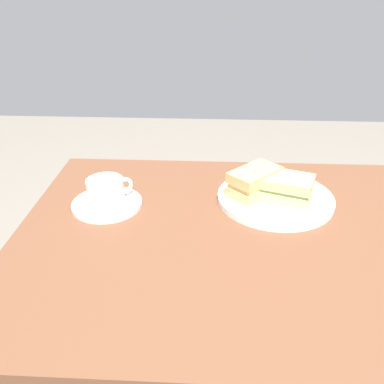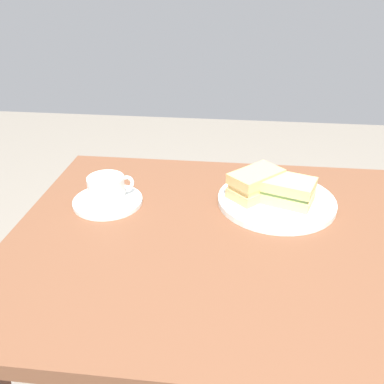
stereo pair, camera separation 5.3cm
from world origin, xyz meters
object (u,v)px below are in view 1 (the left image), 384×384
at_px(sandwich_plate, 275,198).
at_px(sandwich_front, 283,187).
at_px(sandwich_back, 254,182).
at_px(coffee_saucer, 107,204).
at_px(dining_table, 267,279).
at_px(coffee_cup, 106,190).
at_px(spoon, 104,186).

bearing_deg(sandwich_plate, sandwich_front, -29.10).
height_order(sandwich_back, coffee_saucer, sandwich_back).
bearing_deg(sandwich_back, sandwich_plate, -11.55).
bearing_deg(dining_table, sandwich_plate, 80.15).
distance_m(sandwich_plate, coffee_cup, 0.39).
relative_size(dining_table, coffee_saucer, 6.66).
distance_m(sandwich_back, spoon, 0.37).
height_order(sandwich_front, coffee_cup, sandwich_front).
xyz_separation_m(dining_table, sandwich_plate, (0.02, 0.14, 0.13)).
bearing_deg(dining_table, coffee_saucer, 165.08).
bearing_deg(dining_table, spoon, 156.31).
bearing_deg(coffee_cup, coffee_saucer, -143.31).
xyz_separation_m(sandwich_back, spoon, (-0.36, 0.02, -0.03)).
xyz_separation_m(coffee_cup, spoon, (-0.02, 0.07, -0.03)).
height_order(sandwich_back, coffee_cup, sandwich_back).
bearing_deg(coffee_cup, dining_table, -15.11).
relative_size(coffee_cup, spoon, 1.03).
bearing_deg(sandwich_back, coffee_saucer, -170.97).
distance_m(dining_table, sandwich_plate, 0.19).
bearing_deg(spoon, sandwich_plate, -4.11).
relative_size(sandwich_plate, coffee_cup, 2.73).
bearing_deg(sandwich_front, coffee_saucer, -174.91).
bearing_deg(coffee_saucer, coffee_cup, 36.69).
height_order(sandwich_plate, coffee_saucer, sandwich_plate).
xyz_separation_m(dining_table, coffee_saucer, (-0.37, 0.10, 0.12)).
bearing_deg(sandwich_plate, sandwich_back, 168.45).
xyz_separation_m(sandwich_front, sandwich_back, (-0.06, 0.02, 0.00)).
height_order(dining_table, coffee_cup, coffee_cup).
distance_m(dining_table, sandwich_back, 0.22).
bearing_deg(sandwich_back, coffee_cup, -171.10).
bearing_deg(coffee_saucer, sandwich_front, 5.09).
xyz_separation_m(dining_table, sandwich_front, (0.04, 0.13, 0.16)).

